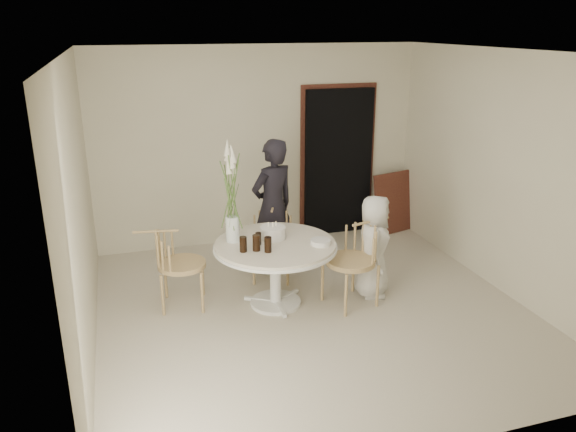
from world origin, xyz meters
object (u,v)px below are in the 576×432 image
object	(u,v)px
boy	(374,246)
table	(275,253)
chair_left	(169,257)
flower_vase	(232,194)
birthday_cake	(273,233)
girl	(273,207)
chair_right	(361,250)
chair_far	(273,231)

from	to	relation	value
boy	table	bearing A→B (deg)	106.77
table	chair_left	bearing A→B (deg)	164.78
chair_left	flower_vase	distance (m)	0.96
boy	birthday_cake	world-z (taller)	boy
girl	birthday_cake	xyz separation A→B (m)	(-0.21, -0.76, -0.04)
table	birthday_cake	bearing A→B (deg)	84.73
table	girl	bearing A→B (deg)	75.79
table	birthday_cake	distance (m)	0.22
boy	flower_vase	bearing A→B (deg)	101.42
chair_right	birthday_cake	xyz separation A→B (m)	(-0.90, 0.33, 0.19)
chair_right	birthday_cake	bearing A→B (deg)	-124.24
birthday_cake	flower_vase	xyz separation A→B (m)	(-0.43, 0.05, 0.46)
boy	birthday_cake	size ratio (longest dim) A/B	4.25
flower_vase	boy	bearing A→B (deg)	-10.30
girl	chair_right	bearing A→B (deg)	99.41
chair_right	chair_left	distance (m)	2.07
boy	birthday_cake	distance (m)	1.15
chair_far	boy	bearing A→B (deg)	-22.67
chair_far	boy	world-z (taller)	boy
girl	flower_vase	distance (m)	1.05
chair_right	birthday_cake	size ratio (longest dim) A/B	3.38
chair_far	boy	distance (m)	1.27
flower_vase	chair_far	bearing A→B (deg)	44.24
girl	flower_vase	size ratio (longest dim) A/B	1.50
table	girl	size ratio (longest dim) A/B	0.79
chair_right	flower_vase	distance (m)	1.53
chair_far	girl	xyz separation A→B (m)	(0.04, 0.12, 0.27)
chair_left	girl	world-z (taller)	girl
chair_far	table	bearing A→B (deg)	-83.16
chair_left	boy	xyz separation A→B (m)	(2.21, -0.39, 0.01)
birthday_cake	flower_vase	world-z (taller)	flower_vase
table	girl	distance (m)	0.95
chair_left	girl	distance (m)	1.47
girl	birthday_cake	size ratio (longest dim) A/B	6.03
girl	birthday_cake	distance (m)	0.79
chair_right	chair_left	size ratio (longest dim) A/B	1.04
chair_left	flower_vase	world-z (taller)	flower_vase
table	chair_right	world-z (taller)	chair_right
chair_right	girl	distance (m)	1.31
boy	birthday_cake	bearing A→B (deg)	99.96
girl	flower_vase	bearing A→B (deg)	24.84
girl	flower_vase	xyz separation A→B (m)	(-0.65, -0.71, 0.42)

